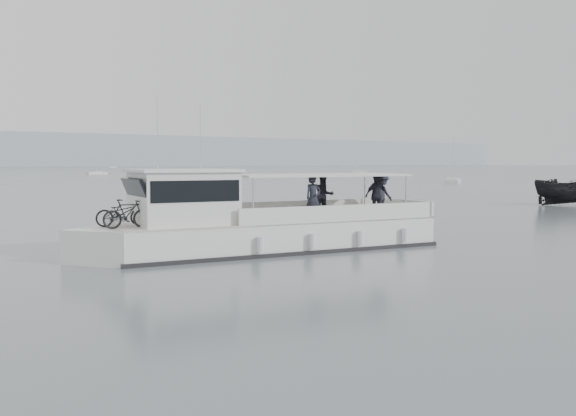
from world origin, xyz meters
TOP-DOWN VIEW (x-y plane):
  - ground at (0.00, 0.00)m, footprint 1400.00×1400.00m
  - tour_boat at (-1.96, -2.43)m, footprint 14.41×5.28m
  - dark_motorboat at (32.87, 5.27)m, footprint 6.11×4.89m

SIDE VIEW (x-z plane):
  - ground at x=0.00m, z-range 0.00..0.00m
  - tour_boat at x=-1.96m, z-range -2.01..3.98m
  - dark_motorboat at x=32.87m, z-range 0.00..2.25m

